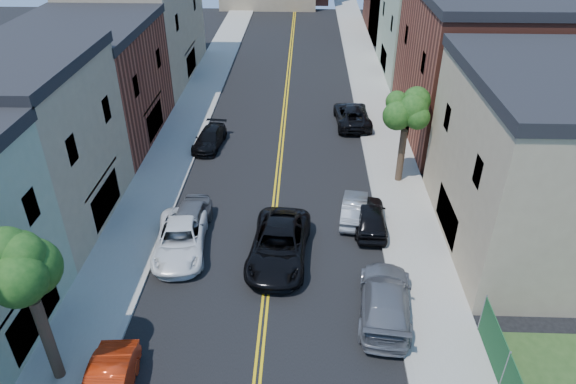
# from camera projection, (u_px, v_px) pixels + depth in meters

# --- Properties ---
(sidewalk_left) EXTENTS (3.20, 100.00, 0.15)m
(sidewalk_left) POSITION_uv_depth(u_px,v_px,m) (189.00, 116.00, 42.79)
(sidewalk_left) COLOR gray
(sidewalk_left) RESTS_ON ground
(sidewalk_right) EXTENTS (3.20, 100.00, 0.15)m
(sidewalk_right) POSITION_uv_depth(u_px,v_px,m) (380.00, 118.00, 42.33)
(sidewalk_right) COLOR gray
(sidewalk_right) RESTS_ON ground
(curb_left) EXTENTS (0.30, 100.00, 0.15)m
(curb_left) POSITION_uv_depth(u_px,v_px,m) (210.00, 116.00, 42.74)
(curb_left) COLOR gray
(curb_left) RESTS_ON ground
(curb_right) EXTENTS (0.30, 100.00, 0.15)m
(curb_right) POSITION_uv_depth(u_px,v_px,m) (359.00, 118.00, 42.38)
(curb_right) COLOR gray
(curb_right) RESTS_ON ground
(bldg_left_tan_near) EXTENTS (9.00, 10.00, 9.00)m
(bldg_left_tan_near) POSITION_uv_depth(u_px,v_px,m) (14.00, 150.00, 27.90)
(bldg_left_tan_near) COLOR #998466
(bldg_left_tan_near) RESTS_ON ground
(bldg_left_brick) EXTENTS (9.00, 12.00, 8.00)m
(bldg_left_brick) POSITION_uv_depth(u_px,v_px,m) (89.00, 87.00, 37.51)
(bldg_left_brick) COLOR brown
(bldg_left_brick) RESTS_ON ground
(bldg_left_tan_far) EXTENTS (9.00, 16.00, 9.50)m
(bldg_left_tan_far) POSITION_uv_depth(u_px,v_px,m) (141.00, 27.00, 49.00)
(bldg_left_tan_far) COLOR #998466
(bldg_left_tan_far) RESTS_ON ground
(bldg_right_tan) EXTENTS (9.00, 12.00, 9.00)m
(bldg_right_tan) POSITION_uv_depth(u_px,v_px,m) (546.00, 167.00, 26.23)
(bldg_right_tan) COLOR #998466
(bldg_right_tan) RESTS_ON ground
(bldg_right_brick) EXTENTS (9.00, 14.00, 10.00)m
(bldg_right_brick) POSITION_uv_depth(u_px,v_px,m) (473.00, 69.00, 37.85)
(bldg_right_brick) COLOR brown
(bldg_right_brick) RESTS_ON ground
(bldg_right_palegrn) EXTENTS (9.00, 12.00, 8.50)m
(bldg_right_palegrn) POSITION_uv_depth(u_px,v_px,m) (433.00, 30.00, 50.14)
(bldg_right_palegrn) COLOR gray
(bldg_right_palegrn) RESTS_ON ground
(tree_left_mid) EXTENTS (5.20, 5.20, 9.29)m
(tree_left_mid) POSITION_uv_depth(u_px,v_px,m) (16.00, 247.00, 17.29)
(tree_left_mid) COLOR #36291B
(tree_left_mid) RESTS_ON sidewalk_left
(tree_right_far) EXTENTS (4.40, 4.40, 8.03)m
(tree_right_far) POSITION_uv_depth(u_px,v_px,m) (409.00, 98.00, 30.84)
(tree_right_far) COLOR #36291B
(tree_right_far) RESTS_ON sidewalk_right
(white_pickup) EXTENTS (3.13, 5.79, 1.54)m
(white_pickup) POSITION_uv_depth(u_px,v_px,m) (180.00, 239.00, 27.24)
(white_pickup) COLOR white
(white_pickup) RESTS_ON ground
(grey_car_left) EXTENTS (2.13, 4.84, 1.62)m
(grey_car_left) POSITION_uv_depth(u_px,v_px,m) (189.00, 222.00, 28.56)
(grey_car_left) COLOR #56595E
(grey_car_left) RESTS_ON ground
(black_car_left) EXTENTS (2.30, 4.62, 1.29)m
(black_car_left) POSITION_uv_depth(u_px,v_px,m) (210.00, 138.00, 37.87)
(black_car_left) COLOR black
(black_car_left) RESTS_ON ground
(grey_car_right) EXTENTS (2.97, 5.91, 1.65)m
(grey_car_right) POSITION_uv_depth(u_px,v_px,m) (385.00, 300.00, 23.32)
(grey_car_right) COLOR slate
(grey_car_right) RESTS_ON ground
(black_car_right) EXTENTS (1.92, 4.50, 1.52)m
(black_car_right) POSITION_uv_depth(u_px,v_px,m) (370.00, 216.00, 29.08)
(black_car_right) COLOR black
(black_car_right) RESTS_ON ground
(silver_car_right) EXTENTS (1.95, 4.18, 1.32)m
(silver_car_right) POSITION_uv_depth(u_px,v_px,m) (354.00, 209.00, 29.92)
(silver_car_right) COLOR #929599
(silver_car_right) RESTS_ON ground
(dark_car_right_far) EXTENTS (2.90, 5.76, 1.56)m
(dark_car_right_far) POSITION_uv_depth(u_px,v_px,m) (352.00, 115.00, 41.17)
(dark_car_right_far) COLOR black
(dark_car_right_far) RESTS_ON ground
(black_suv_lane) EXTENTS (3.38, 6.50, 1.75)m
(black_suv_lane) POSITION_uv_depth(u_px,v_px,m) (279.00, 245.00, 26.66)
(black_suv_lane) COLOR black
(black_suv_lane) RESTS_ON ground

